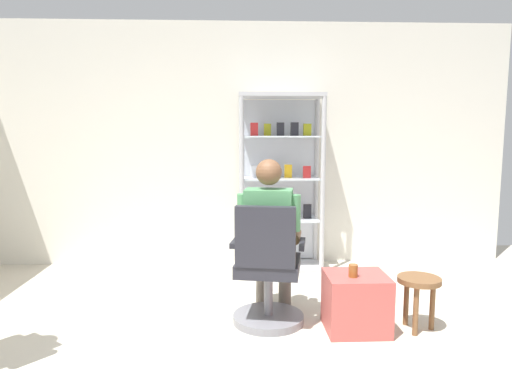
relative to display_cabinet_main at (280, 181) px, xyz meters
name	(u,v)px	position (x,y,z in m)	size (l,w,h in m)	color
back_wall	(243,145)	(-0.40, 0.24, 0.39)	(6.00, 0.10, 2.70)	silver
display_cabinet_main	(280,181)	(0.00, 0.00, 0.00)	(0.90, 0.45, 1.90)	#B7B7BC
office_chair	(268,276)	(-0.24, -1.57, -0.57)	(0.60, 0.57, 0.96)	slate
seated_shopkeeper	(270,231)	(-0.21, -1.41, -0.25)	(0.54, 0.61, 1.29)	slate
storage_crate	(356,302)	(0.42, -1.69, -0.75)	(0.46, 0.41, 0.43)	#B24C47
tea_glass	(353,271)	(0.38, -1.74, -0.48)	(0.07, 0.07, 0.09)	brown
wooden_stool	(419,288)	(0.89, -1.71, -0.64)	(0.32, 0.32, 0.41)	brown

